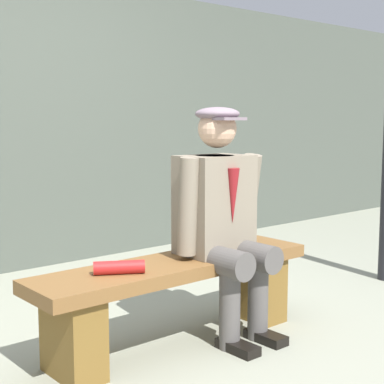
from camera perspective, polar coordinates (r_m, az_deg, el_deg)
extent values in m
plane|color=gray|center=(3.19, -1.51, -14.55)|extent=(30.00, 30.00, 0.00)
cube|color=brown|center=(3.06, -1.54, -7.30)|extent=(1.61, 0.39, 0.07)
cube|color=brown|center=(3.53, 6.32, -9.19)|extent=(0.18, 0.33, 0.38)
cube|color=brown|center=(2.80, -11.56, -13.65)|extent=(0.18, 0.33, 0.38)
cube|color=gray|center=(3.18, 2.21, -1.21)|extent=(0.38, 0.28, 0.54)
cylinder|color=#1E2338|center=(3.15, 2.23, 3.06)|extent=(0.21, 0.21, 0.06)
cone|color=maroon|center=(3.07, 4.02, -0.39)|extent=(0.07, 0.07, 0.29)
sphere|color=#DBAD8C|center=(3.13, 2.49, 6.22)|extent=(0.21, 0.21, 0.21)
ellipsoid|color=slate|center=(3.13, 2.50, 7.64)|extent=(0.24, 0.24, 0.07)
cube|color=slate|center=(3.06, 3.70, 7.16)|extent=(0.17, 0.09, 0.02)
cylinder|color=#514E4B|center=(3.22, 4.99, -5.98)|extent=(0.15, 0.46, 0.15)
cylinder|color=#514E4B|center=(3.20, 6.47, -10.27)|extent=(0.11, 0.11, 0.45)
cube|color=black|center=(3.23, 7.22, -13.90)|extent=(0.10, 0.24, 0.05)
cylinder|color=gray|center=(3.30, 5.51, -0.68)|extent=(0.11, 0.18, 0.52)
cylinder|color=#514E4B|center=(3.07, 2.21, -6.58)|extent=(0.15, 0.46, 0.15)
cylinder|color=#514E4B|center=(3.05, 3.71, -11.09)|extent=(0.11, 0.11, 0.45)
cube|color=black|center=(3.08, 4.49, -14.89)|extent=(0.10, 0.24, 0.05)
cylinder|color=gray|center=(3.00, -0.39, -1.43)|extent=(0.11, 0.14, 0.51)
cylinder|color=#B21E1E|center=(2.80, -7.15, -7.33)|extent=(0.24, 0.18, 0.06)
cube|color=#495047|center=(4.76, -17.61, 6.36)|extent=(12.00, 0.24, 2.28)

